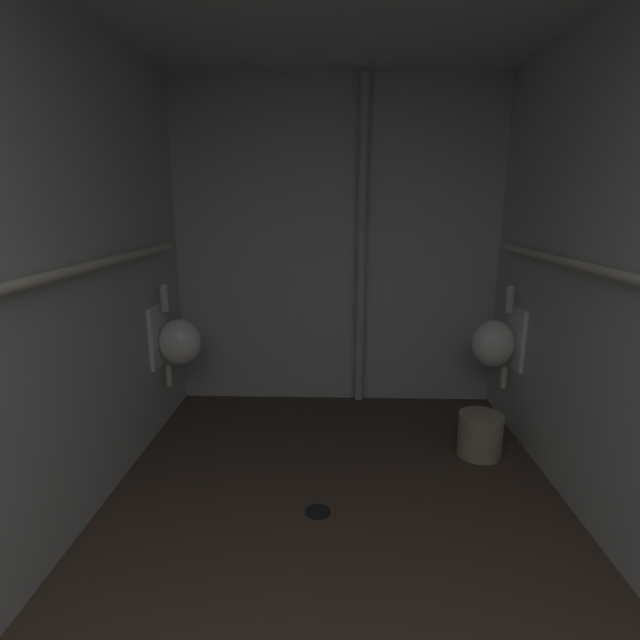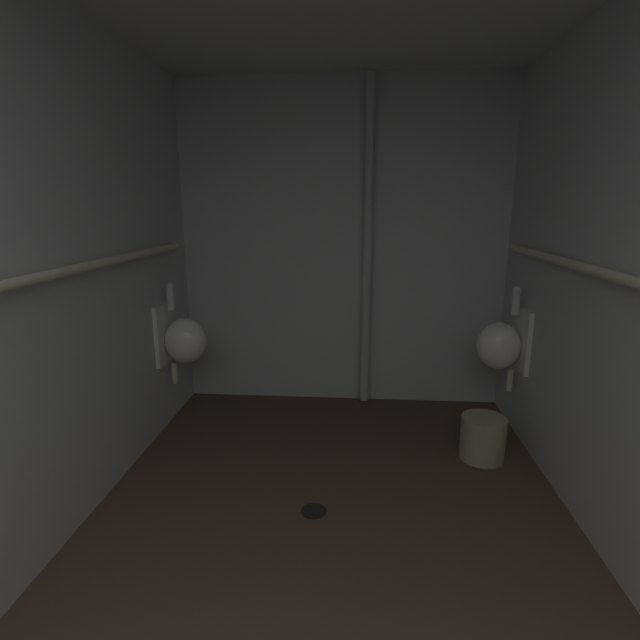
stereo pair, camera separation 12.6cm
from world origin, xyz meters
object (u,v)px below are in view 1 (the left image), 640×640
(standpipe_back_wall, at_px, (361,248))
(waste_bin, at_px, (480,435))
(urinal_left_mid, at_px, (177,341))
(urinal_right_mid, at_px, (496,342))
(floor_drain, at_px, (318,511))

(standpipe_back_wall, height_order, waste_bin, standpipe_back_wall)
(urinal_left_mid, bearing_deg, urinal_right_mid, 0.95)
(urinal_left_mid, height_order, standpipe_back_wall, standpipe_back_wall)
(urinal_right_mid, height_order, standpipe_back_wall, standpipe_back_wall)
(urinal_left_mid, relative_size, waste_bin, 2.64)
(urinal_left_mid, xyz_separation_m, standpipe_back_wall, (1.33, 0.50, 0.62))
(urinal_right_mid, height_order, floor_drain, urinal_right_mid)
(standpipe_back_wall, bearing_deg, urinal_left_mid, -159.54)
(urinal_left_mid, distance_m, floor_drain, 1.60)
(urinal_right_mid, bearing_deg, urinal_left_mid, -179.05)
(urinal_right_mid, height_order, waste_bin, urinal_right_mid)
(urinal_right_mid, distance_m, floor_drain, 1.75)
(urinal_right_mid, bearing_deg, standpipe_back_wall, 154.03)
(urinal_right_mid, xyz_separation_m, standpipe_back_wall, (-0.94, 0.46, 0.62))
(urinal_left_mid, relative_size, standpipe_back_wall, 0.30)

